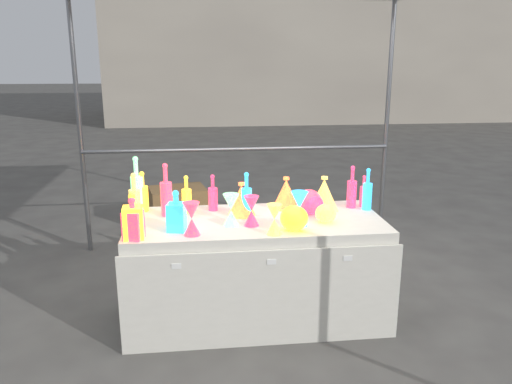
{
  "coord_description": "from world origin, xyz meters",
  "views": [
    {
      "loc": [
        -0.39,
        -3.35,
        1.84
      ],
      "look_at": [
        0.0,
        0.0,
        0.95
      ],
      "focal_mm": 35.0,
      "sensor_mm": 36.0,
      "label": 1
    }
  ],
  "objects": [
    {
      "name": "cardboard_box_closed",
      "position": [
        -0.64,
        2.17,
        0.22
      ],
      "size": [
        0.69,
        0.56,
        0.45
      ],
      "primitive_type": "cube",
      "rotation": [
        0.0,
        0.0,
        0.2
      ],
      "color": "olive",
      "rests_on": "ground"
    },
    {
      "name": "hourglass_3",
      "position": [
        -0.18,
        -0.12,
        0.86
      ],
      "size": [
        0.14,
        0.14,
        0.22
      ],
      "primitive_type": null,
      "rotation": [
        0.0,
        0.0,
        -0.27
      ],
      "color": "#BD2597",
      "rests_on": "display_table"
    },
    {
      "name": "bottle_10",
      "position": [
        0.76,
        0.21,
        0.91
      ],
      "size": [
        0.09,
        0.09,
        0.33
      ],
      "primitive_type": null,
      "rotation": [
        0.0,
        0.0,
        0.3
      ],
      "color": "#1C37A6",
      "rests_on": "display_table"
    },
    {
      "name": "ground",
      "position": [
        0.0,
        0.0,
        0.0
      ],
      "size": [
        80.0,
        80.0,
        0.0
      ],
      "primitive_type": "plane",
      "color": "#5F5D58",
      "rests_on": "ground"
    },
    {
      "name": "decanter_2",
      "position": [
        -0.55,
        -0.18,
        0.89
      ],
      "size": [
        0.13,
        0.13,
        0.28
      ],
      "primitive_type": null,
      "rotation": [
        0.0,
        0.0,
        -0.19
      ],
      "color": "#178222",
      "rests_on": "display_table"
    },
    {
      "name": "decanter_0",
      "position": [
        -0.81,
        -0.3,
        0.9
      ],
      "size": [
        0.13,
        0.13,
        0.3
      ],
      "primitive_type": null,
      "rotation": [
        0.0,
        0.0,
        0.06
      ],
      "color": "red",
      "rests_on": "display_table"
    },
    {
      "name": "decanter_1",
      "position": [
        -0.81,
        -0.31,
        0.89
      ],
      "size": [
        0.14,
        0.14,
        0.27
      ],
      "primitive_type": null,
      "rotation": [
        0.0,
        0.0,
        -0.29
      ],
      "color": "#E14E17",
      "rests_on": "display_table"
    },
    {
      "name": "hourglass_5",
      "position": [
        0.28,
        -0.17,
        0.87
      ],
      "size": [
        0.15,
        0.15,
        0.24
      ],
      "primitive_type": null,
      "rotation": [
        0.0,
        0.0,
        -0.28
      ],
      "color": "#178222",
      "rests_on": "display_table"
    },
    {
      "name": "lampshade_1",
      "position": [
        0.26,
        0.25,
        0.87
      ],
      "size": [
        0.27,
        0.27,
        0.24
      ],
      "primitive_type": null,
      "rotation": [
        0.0,
        0.0,
        -0.39
      ],
      "color": "yellow",
      "rests_on": "display_table"
    },
    {
      "name": "hourglass_1",
      "position": [
        -0.05,
        -0.13,
        0.85
      ],
      "size": [
        0.1,
        0.1,
        0.21
      ],
      "primitive_type": null,
      "rotation": [
        0.0,
        0.0,
        0.0
      ],
      "color": "#1C37A6",
      "rests_on": "display_table"
    },
    {
      "name": "globe_3",
      "position": [
        0.43,
        0.08,
        0.82
      ],
      "size": [
        0.19,
        0.19,
        0.13
      ],
      "primitive_type": null,
      "rotation": [
        0.0,
        0.0,
        -0.14
      ],
      "color": "#1C37A6",
      "rests_on": "display_table"
    },
    {
      "name": "bottle_2",
      "position": [
        -0.63,
        0.16,
        0.94
      ],
      "size": [
        0.09,
        0.09,
        0.39
      ],
      "primitive_type": null,
      "rotation": [
        0.0,
        0.0,
        0.09
      ],
      "color": "#E14E17",
      "rests_on": "display_table"
    },
    {
      "name": "bottle_8",
      "position": [
        0.86,
        0.14,
        0.91
      ],
      "size": [
        0.07,
        0.07,
        0.32
      ],
      "primitive_type": null,
      "rotation": [
        0.0,
        0.0,
        -0.02
      ],
      "color": "#178222",
      "rests_on": "display_table"
    },
    {
      "name": "bottle_6",
      "position": [
        -0.49,
        0.23,
        0.89
      ],
      "size": [
        0.09,
        0.09,
        0.28
      ],
      "primitive_type": null,
      "rotation": [
        0.0,
        0.0,
        0.36
      ],
      "color": "red",
      "rests_on": "display_table"
    },
    {
      "name": "cardboard_box_flat",
      "position": [
        0.97,
        2.36,
        0.03
      ],
      "size": [
        0.78,
        0.73,
        0.05
      ],
      "primitive_type": "cube",
      "rotation": [
        0.0,
        0.0,
        0.58
      ],
      "color": "olive",
      "rests_on": "ground"
    },
    {
      "name": "lampshade_0",
      "position": [
        -0.09,
        0.11,
        0.87
      ],
      "size": [
        0.24,
        0.24,
        0.24
      ],
      "primitive_type": null,
      "rotation": [
        0.0,
        0.0,
        -0.2
      ],
      "color": "yellow",
      "rests_on": "display_table"
    },
    {
      "name": "lampshade_3",
      "position": [
        0.53,
        0.15,
        0.88
      ],
      "size": [
        0.26,
        0.26,
        0.26
      ],
      "primitive_type": null,
      "rotation": [
        0.0,
        0.0,
        0.17
      ],
      "color": "#13796D",
      "rests_on": "display_table"
    },
    {
      "name": "display_table",
      "position": [
        0.0,
        -0.01,
        0.37
      ],
      "size": [
        1.84,
        0.83,
        0.75
      ],
      "color": "silver",
      "rests_on": "ground"
    },
    {
      "name": "globe_2",
      "position": [
        0.41,
        0.12,
        0.83
      ],
      "size": [
        0.21,
        0.21,
        0.16
      ],
      "primitive_type": null,
      "rotation": [
        0.0,
        0.0,
        -0.08
      ],
      "color": "#E14E17",
      "rests_on": "display_table"
    },
    {
      "name": "hourglass_0",
      "position": [
        -0.45,
        -0.28,
        0.86
      ],
      "size": [
        0.13,
        0.13,
        0.22
      ],
      "primitive_type": null,
      "rotation": [
        0.0,
        0.0,
        -0.18
      ],
      "color": "#E14E17",
      "rests_on": "display_table"
    },
    {
      "name": "bottle_5",
      "position": [
        -0.85,
        0.28,
        0.96
      ],
      "size": [
        0.11,
        0.11,
        0.42
      ],
      "primitive_type": null,
      "rotation": [
        0.0,
        0.0,
        -0.25
      ],
      "color": "#BD2597",
      "rests_on": "display_table"
    },
    {
      "name": "bottle_9",
      "position": [
        0.86,
        0.23,
        0.87
      ],
      "size": [
        0.07,
        0.07,
        0.25
      ],
      "primitive_type": null,
      "rotation": [
        0.0,
        0.0,
        0.23
      ],
      "color": "#E14E17",
      "rests_on": "display_table"
    },
    {
      "name": "globe_1",
      "position": [
        0.47,
        -0.13,
        0.81
      ],
      "size": [
        0.15,
        0.15,
        0.12
      ],
      "primitive_type": null,
      "rotation": [
        0.0,
        0.0,
        -0.06
      ],
      "color": "#13796D",
      "rests_on": "display_table"
    },
    {
      "name": "globe_0",
      "position": [
        0.22,
        -0.27,
        0.82
      ],
      "size": [
        0.19,
        0.19,
        0.15
      ],
      "primitive_type": null,
      "rotation": [
        0.0,
        0.0,
        -0.02
      ],
      "color": "red",
      "rests_on": "display_table"
    },
    {
      "name": "hourglass_2",
      "position": [
        0.08,
        -0.33,
        0.85
      ],
      "size": [
        0.12,
        0.12,
        0.2
      ],
      "primitive_type": null,
      "rotation": [
        0.0,
        0.0,
        0.22
      ],
      "color": "#13796D",
      "rests_on": "display_table"
    },
    {
      "name": "bottle_7",
      "position": [
        -0.06,
        0.08,
        0.91
      ],
      "size": [
        0.1,
        0.1,
        0.33
      ],
      "primitive_type": null,
      "rotation": [
        0.0,
        0.0,
        0.36
      ],
      "color": "#178222",
      "rests_on": "display_table"
    },
    {
      "name": "bottle_0",
      "position": [
        -0.81,
        0.3,
        0.9
      ],
      "size": [
        0.08,
        0.08,
        0.3
      ],
      "primitive_type": null,
      "rotation": [
        0.0,
        0.0,
        -0.02
      ],
      "color": "red",
      "rests_on": "display_table"
    },
    {
      "name": "bottle_4",
      "position": [
        -0.85,
        0.11,
        0.92
      ],
      "size": [
        0.1,
        0.1,
        0.33
      ],
      "primitive_type": null,
      "rotation": [
        0.0,
        0.0,
        0.28
      ],
      "color": "#13796D",
      "rests_on": "display_table"
    },
    {
      "name": "background_building",
      "position": [
        4.0,
        14.0,
        3.0
      ],
      "size": [
        14.0,
        6.0,
        6.0
      ],
      "primitive_type": "cube",
      "color": "#BDB19D",
      "rests_on": "ground"
    },
    {
      "name": "bottle_3",
      "position": [
        -0.29,
        0.26,
        0.89
      ],
      "size": [
        0.09,
        0.09,
        0.28
      ],
      "primitive_type": null,
      "rotation": [
        0.0,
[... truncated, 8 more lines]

